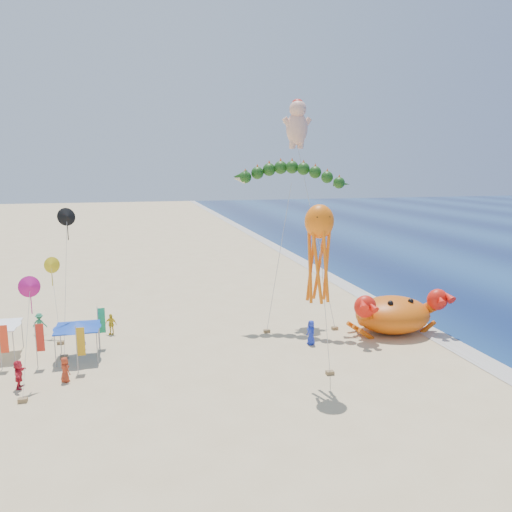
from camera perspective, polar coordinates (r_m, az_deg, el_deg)
The scene contains 10 objects.
ground at distance 38.73m, azimuth 3.65°, elevation -9.89°, with size 320.00×320.00×0.00m, color #D1B784.
foam_strip at distance 43.74m, azimuth 18.95°, elevation -8.05°, with size 320.00×320.00×0.00m, color silver.
crab_inflatable at distance 41.99m, azimuth 15.43°, elevation -6.34°, with size 8.30×5.45×3.64m.
dragon_kite at distance 41.34m, azimuth 3.90°, elevation 8.93°, with size 9.32×4.80×13.43m.
cherub_kite at distance 44.70m, azimuth 4.75°, elevation 14.89°, with size 2.85×6.55×18.99m.
octopus_kite at distance 29.80m, azimuth 7.19°, elevation 1.11°, with size 2.46×1.90×11.12m.
canopy_blue at distance 37.15m, azimuth -19.76°, elevation -7.41°, with size 3.21×3.21×2.71m.
feather_flags at distance 36.73m, azimuth -21.77°, elevation -8.44°, with size 6.60×4.40×3.20m.
beachgoers at distance 37.68m, azimuth -14.05°, elevation -9.36°, with size 28.53×11.60×1.87m.
small_kites at distance 37.67m, azimuth -22.35°, elevation -1.04°, with size 3.25×13.06×10.43m.
Camera 1 is at (-11.21, -34.60, 13.31)m, focal length 35.00 mm.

